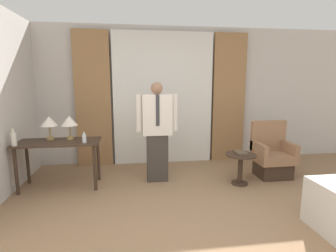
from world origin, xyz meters
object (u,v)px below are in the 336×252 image
(table_lamp_right, at_px, (69,122))
(side_table, at_px, (240,164))
(bottle_near_edge, at_px, (84,138))
(bottle_by_lamp, at_px, (14,139))
(person, at_px, (157,129))
(table_lamp_left, at_px, (49,122))
(book, at_px, (241,153))
(desk, at_px, (59,148))
(armchair, at_px, (272,157))

(table_lamp_right, height_order, side_table, table_lamp_right)
(bottle_near_edge, height_order, bottle_by_lamp, bottle_by_lamp)
(person, relative_size, side_table, 3.25)
(bottle_near_edge, bearing_deg, person, 10.50)
(table_lamp_left, bearing_deg, bottle_by_lamp, -139.03)
(side_table, bearing_deg, book, 69.52)
(desk, xyz_separation_m, bottle_near_edge, (0.41, -0.15, 0.18))
(desk, xyz_separation_m, armchair, (3.53, -0.01, -0.28))
(table_lamp_left, height_order, side_table, table_lamp_left)
(person, distance_m, armchair, 2.07)
(table_lamp_left, bearing_deg, person, -2.58)
(table_lamp_left, xyz_separation_m, side_table, (2.98, -0.42, -0.67))
(book, bearing_deg, table_lamp_right, 171.53)
(bottle_near_edge, xyz_separation_m, armchair, (3.11, 0.14, -0.45))
(bottle_near_edge, bearing_deg, side_table, -3.28)
(table_lamp_right, xyz_separation_m, bottle_near_edge, (0.26, -0.28, -0.21))
(table_lamp_right, bearing_deg, book, -8.47)
(desk, height_order, person, person)
(bottle_near_edge, height_order, person, person)
(bottle_by_lamp, height_order, book, bottle_by_lamp)
(table_lamp_right, bearing_deg, side_table, -8.93)
(table_lamp_left, bearing_deg, desk, -40.90)
(armchair, relative_size, book, 4.49)
(desk, relative_size, armchair, 1.29)
(desk, bearing_deg, bottle_near_edge, -20.06)
(person, bearing_deg, side_table, -14.84)
(table_lamp_left, xyz_separation_m, book, (2.99, -0.40, -0.50))
(table_lamp_right, xyz_separation_m, person, (1.38, -0.08, -0.14))
(desk, xyz_separation_m, table_lamp_right, (0.15, 0.13, 0.39))
(bottle_by_lamp, bearing_deg, side_table, -1.35)
(bottle_by_lamp, bearing_deg, armchair, 2.80)
(table_lamp_left, relative_size, table_lamp_right, 1.00)
(table_lamp_right, xyz_separation_m, side_table, (2.68, -0.42, -0.67))
(table_lamp_right, distance_m, person, 1.39)
(person, bearing_deg, armchair, -1.90)
(bottle_near_edge, relative_size, bottle_by_lamp, 0.65)
(table_lamp_left, xyz_separation_m, bottle_near_edge, (0.57, -0.28, -0.21))
(table_lamp_left, distance_m, bottle_near_edge, 0.67)
(armchair, bearing_deg, bottle_by_lamp, -177.20)
(table_lamp_right, relative_size, person, 0.23)
(bottle_near_edge, xyz_separation_m, person, (1.12, 0.21, 0.07))
(bottle_near_edge, bearing_deg, desk, 159.94)
(desk, relative_size, side_table, 2.46)
(bottle_by_lamp, distance_m, person, 2.09)
(table_lamp_left, bearing_deg, table_lamp_right, 0.00)
(bottle_by_lamp, xyz_separation_m, armchair, (4.07, 0.20, -0.49))
(table_lamp_left, height_order, table_lamp_right, same)
(armchair, xyz_separation_m, book, (-0.69, -0.26, 0.17))
(side_table, relative_size, book, 2.36)
(bottle_by_lamp, relative_size, armchair, 0.26)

